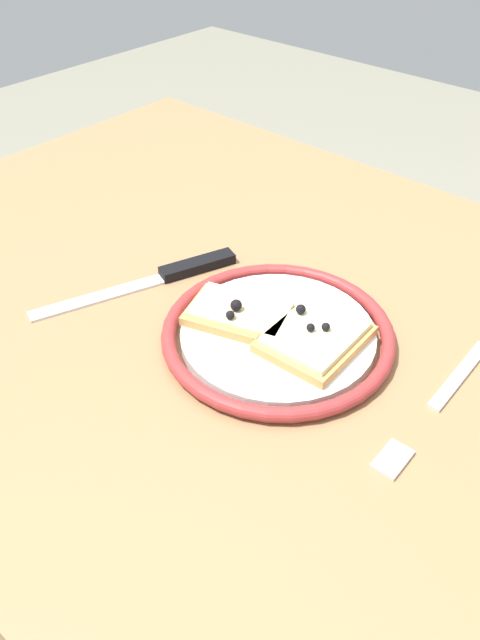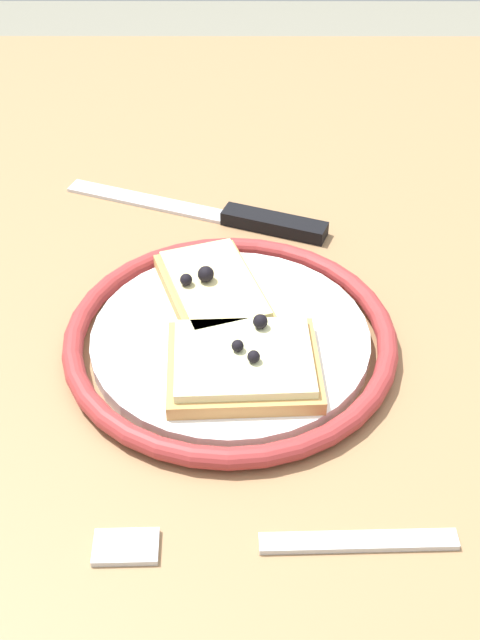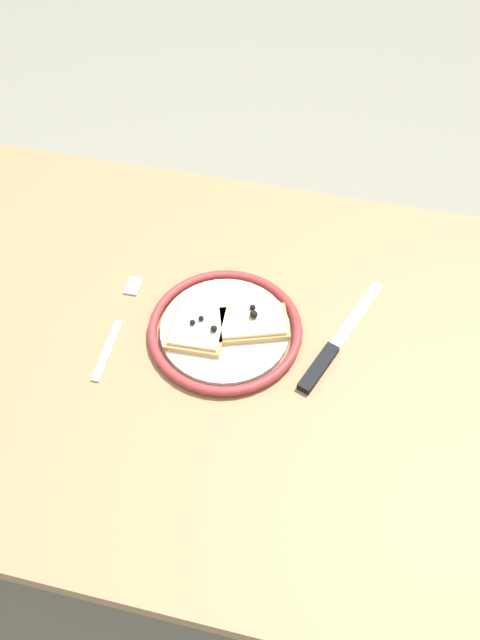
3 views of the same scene
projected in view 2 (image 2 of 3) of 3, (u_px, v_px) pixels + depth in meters
name	position (u px, v px, depth m)	size (l,w,h in m)	color
dining_table	(267.00, 440.00, 0.62)	(1.18, 0.75, 0.77)	#936D47
plate	(230.00, 338.00, 0.56)	(0.23, 0.23, 0.02)	white
pizza_slice_near	(244.00, 363.00, 0.52)	(0.09, 0.10, 0.03)	tan
pizza_slice_far	(213.00, 290.00, 0.58)	(0.12, 0.09, 0.03)	tan
knife	(238.00, 217.00, 0.68)	(0.10, 0.23, 0.01)	silver
fork	(272.00, 543.00, 0.44)	(0.02, 0.20, 0.00)	silver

